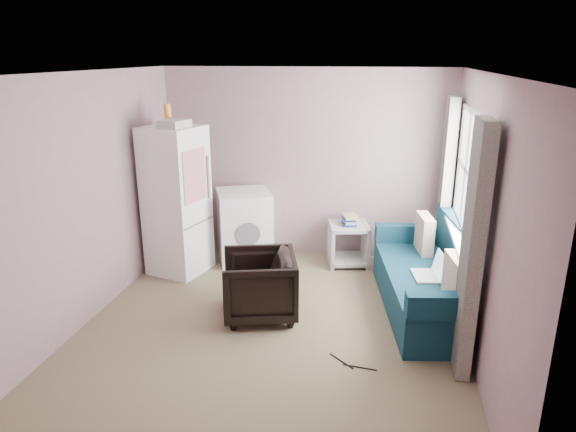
# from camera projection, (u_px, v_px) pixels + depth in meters

# --- Properties ---
(room) EXTENTS (3.84, 4.24, 2.54)m
(room) POSITION_uv_depth(u_px,v_px,m) (273.00, 209.00, 4.85)
(room) COLOR #806F53
(room) RESTS_ON ground
(armchair) EXTENTS (0.87, 0.90, 0.76)m
(armchair) POSITION_uv_depth(u_px,v_px,m) (259.00, 282.00, 5.35)
(armchair) COLOR black
(armchair) RESTS_ON ground
(fridge) EXTENTS (0.78, 0.77, 2.09)m
(fridge) POSITION_uv_depth(u_px,v_px,m) (177.00, 200.00, 6.32)
(fridge) COLOR white
(fridge) RESTS_ON ground
(washing_machine) EXTENTS (0.88, 0.88, 0.95)m
(washing_machine) POSITION_uv_depth(u_px,v_px,m) (244.00, 225.00, 6.78)
(washing_machine) COLOR white
(washing_machine) RESTS_ON ground
(side_table) EXTENTS (0.59, 0.59, 0.68)m
(side_table) POSITION_uv_depth(u_px,v_px,m) (348.00, 241.00, 6.70)
(side_table) COLOR #B2B3AF
(side_table) RESTS_ON ground
(sofa) EXTENTS (1.25, 2.17, 0.92)m
(sofa) POSITION_uv_depth(u_px,v_px,m) (437.00, 282.00, 5.47)
(sofa) COLOR #103B4D
(sofa) RESTS_ON ground
(window_dressing) EXTENTS (0.17, 2.62, 2.18)m
(window_dressing) POSITION_uv_depth(u_px,v_px,m) (457.00, 213.00, 5.23)
(window_dressing) COLOR white
(window_dressing) RESTS_ON ground
(floor_cables) EXTENTS (0.44, 0.21, 0.01)m
(floor_cables) POSITION_uv_depth(u_px,v_px,m) (351.00, 364.00, 4.59)
(floor_cables) COLOR black
(floor_cables) RESTS_ON ground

